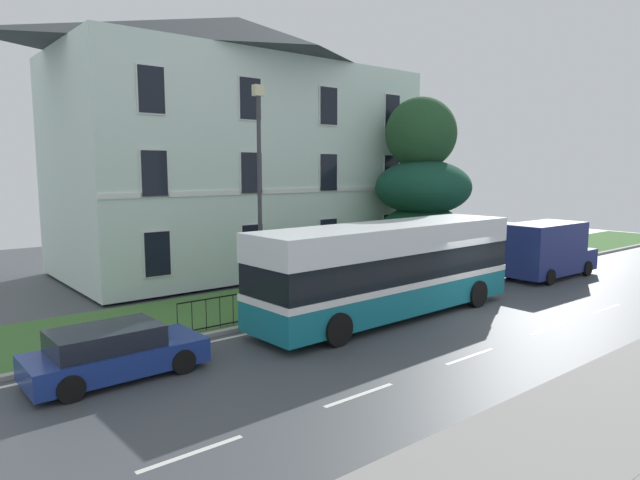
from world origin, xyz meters
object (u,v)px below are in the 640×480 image
Objects in this scene: white_panel_van at (547,250)px; parked_hatchback_00 at (114,353)px; street_lamp_post at (259,185)px; georgian_townhouse at (240,143)px; evergreen_tree at (422,198)px; single_decker_bus at (390,268)px.

white_panel_van reaches higher than parked_hatchback_00.
street_lamp_post is (6.04, 2.90, 3.79)m from parked_hatchback_00.
street_lamp_post is at bearing 167.78° from white_panel_van.
georgian_townhouse is at bearing 62.74° from street_lamp_post.
street_lamp_post is at bearing -170.02° from evergreen_tree.
evergreen_tree is 17.42m from parked_hatchback_00.
parked_hatchback_00 is at bearing -179.93° from white_panel_van.
white_panel_van is at bearing -0.65° from single_decker_bus.
georgian_townhouse is 4.17× the size of parked_hatchback_00.
white_panel_van is (9.21, -11.19, -4.88)m from georgian_townhouse.
parked_hatchback_00 is (-16.50, -4.74, -2.93)m from evergreen_tree.
parked_hatchback_00 is (-19.47, 0.10, -0.68)m from white_panel_van.
georgian_townhouse is 15.30m from white_panel_van.
evergreen_tree is (6.24, -6.35, -2.63)m from georgian_townhouse.
evergreen_tree is 6.11m from white_panel_van.
single_decker_bus is (-7.47, -5.05, -1.90)m from evergreen_tree.
single_decker_bus is at bearing -3.05° from parked_hatchback_00.
georgian_townhouse is 16.10m from parked_hatchback_00.
evergreen_tree reaches higher than white_panel_van.
parked_hatchback_00 is at bearing -163.97° from evergreen_tree.
georgian_townhouse is at bearing 134.51° from evergreen_tree.
evergreen_tree reaches higher than parked_hatchback_00.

